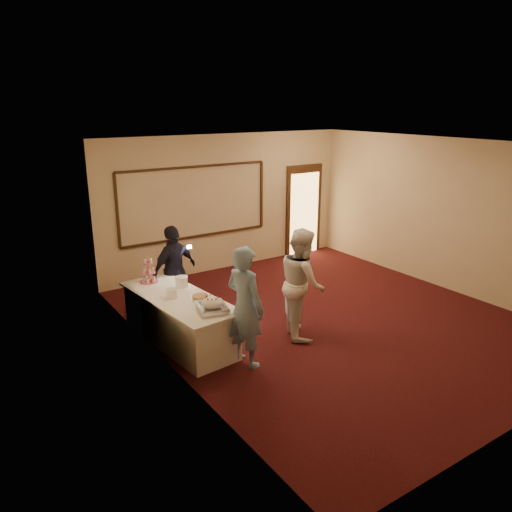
{
  "coord_description": "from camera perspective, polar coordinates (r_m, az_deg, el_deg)",
  "views": [
    {
      "loc": [
        -5.51,
        -5.98,
        3.64
      ],
      "look_at": [
        -1.06,
        0.73,
        1.15
      ],
      "focal_mm": 35.0,
      "sensor_mm": 36.0,
      "label": 1
    }
  ],
  "objects": [
    {
      "name": "floor",
      "position": [
        8.91,
        8.4,
        -7.13
      ],
      "size": [
        7.0,
        7.0,
        0.0
      ],
      "primitive_type": "plane",
      "color": "black",
      "rests_on": "ground"
    },
    {
      "name": "room_walls",
      "position": [
        8.29,
        9.0,
        5.74
      ],
      "size": [
        6.04,
        7.04,
        3.02
      ],
      "color": "beige",
      "rests_on": "floor"
    },
    {
      "name": "wall_molding",
      "position": [
        10.76,
        -6.93,
        6.12
      ],
      "size": [
        3.45,
        0.04,
        1.55
      ],
      "color": "black",
      "rests_on": "room_walls"
    },
    {
      "name": "doorway",
      "position": [
        12.42,
        5.47,
        5.21
      ],
      "size": [
        1.05,
        0.07,
        2.2
      ],
      "color": "black",
      "rests_on": "floor"
    },
    {
      "name": "buffet_table",
      "position": [
        7.95,
        -8.73,
        -7.16
      ],
      "size": [
        1.13,
        2.38,
        0.77
      ],
      "color": "white",
      "rests_on": "floor"
    },
    {
      "name": "pavlova_tray",
      "position": [
        7.23,
        -5.02,
        -5.54
      ],
      "size": [
        0.49,
        0.6,
        0.2
      ],
      "color": "silver",
      "rests_on": "buffet_table"
    },
    {
      "name": "cupcake_stand",
      "position": [
        8.47,
        -12.19,
        -1.9
      ],
      "size": [
        0.3,
        0.3,
        0.44
      ],
      "color": "#C4487A",
      "rests_on": "buffet_table"
    },
    {
      "name": "plate_stack_a",
      "position": [
        7.75,
        -9.58,
        -4.22
      ],
      "size": [
        0.17,
        0.17,
        0.14
      ],
      "color": "white",
      "rests_on": "buffet_table"
    },
    {
      "name": "plate_stack_b",
      "position": [
        8.17,
        -8.5,
        -2.93
      ],
      "size": [
        0.21,
        0.21,
        0.17
      ],
      "color": "white",
      "rests_on": "buffet_table"
    },
    {
      "name": "tart",
      "position": [
        7.66,
        -6.38,
        -4.71
      ],
      "size": [
        0.28,
        0.28,
        0.06
      ],
      "color": "white",
      "rests_on": "buffet_table"
    },
    {
      "name": "man",
      "position": [
        7.03,
        -1.26,
        -5.83
      ],
      "size": [
        0.57,
        0.73,
        1.78
      ],
      "primitive_type": "imported",
      "rotation": [
        0.0,
        0.0,
        1.81
      ],
      "color": "#7DA1C8",
      "rests_on": "floor"
    },
    {
      "name": "woman",
      "position": [
        7.98,
        5.28,
        -3.06
      ],
      "size": [
        0.97,
        1.07,
        1.78
      ],
      "primitive_type": "imported",
      "rotation": [
        0.0,
        0.0,
        1.14
      ],
      "color": "white",
      "rests_on": "floor"
    },
    {
      "name": "guest",
      "position": [
        8.91,
        -9.31,
        -1.6
      ],
      "size": [
        1.02,
        0.65,
        1.61
      ],
      "primitive_type": "imported",
      "rotation": [
        0.0,
        0.0,
        3.44
      ],
      "color": "black",
      "rests_on": "floor"
    },
    {
      "name": "camera_flash",
      "position": [
        8.77,
        -7.64,
        1.05
      ],
      "size": [
        0.07,
        0.04,
        0.05
      ],
      "primitive_type": "cube",
      "rotation": [
        0.0,
        0.0,
        0.07
      ],
      "color": "white",
      "rests_on": "guest"
    }
  ]
}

